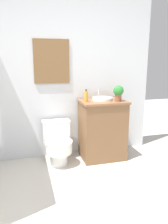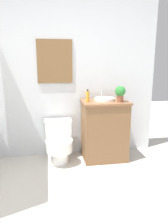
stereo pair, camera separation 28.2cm
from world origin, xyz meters
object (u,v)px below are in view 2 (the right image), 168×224
object	(u,v)px
soap_bottle	(88,96)
potted_plant	(120,93)
toilet	(59,142)
sink	(104,99)

from	to	relation	value
soap_bottle	potted_plant	distance (m)	0.44
toilet	potted_plant	xyz separation A→B (m)	(0.83, -0.11, 0.69)
toilet	sink	xyz separation A→B (m)	(0.65, 0.02, 0.59)
toilet	sink	bearing A→B (deg)	2.18
soap_bottle	sink	bearing A→B (deg)	8.20
potted_plant	soap_bottle	bearing A→B (deg)	167.06
toilet	potted_plant	distance (m)	1.09
toilet	soap_bottle	world-z (taller)	soap_bottle
sink	potted_plant	bearing A→B (deg)	-36.54
toilet	soap_bottle	xyz separation A→B (m)	(0.40, -0.01, 0.64)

